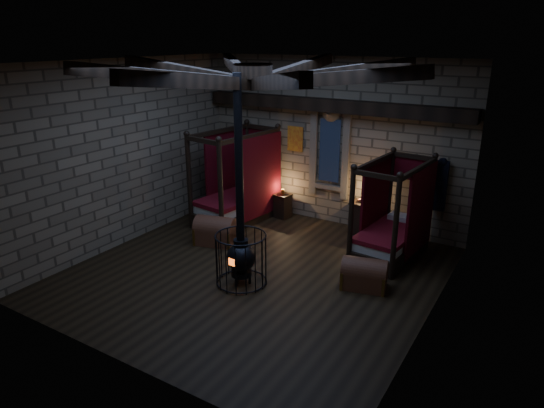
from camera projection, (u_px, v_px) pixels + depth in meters
The scene contains 8 objects.
room at pixel (256, 88), 8.91m from camera, with size 7.02×7.02×4.29m.
bed_left at pixel (238, 199), 12.75m from camera, with size 1.49×2.42×2.38m.
bed_right at pixel (392, 233), 10.69m from camera, with size 1.26×2.13×2.14m.
trunk_left at pixel (216, 231), 11.36m from camera, with size 1.04×0.80×0.68m.
trunk_right at pixel (364, 275), 9.37m from camera, with size 0.95×0.72×0.63m.
nightstand_left at pixel (283, 205), 13.00m from camera, with size 0.46×0.45×0.80m.
nightstand_right at pixel (361, 218), 11.92m from camera, with size 0.51×0.49×0.88m.
stove at pixel (241, 254), 9.42m from camera, with size 1.01×1.01×4.05m.
Camera 1 is at (5.00, -7.54, 4.65)m, focal length 32.00 mm.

